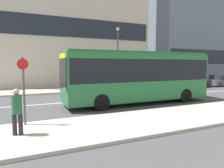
# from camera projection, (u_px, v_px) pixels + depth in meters

# --- Properties ---
(ground_plane) EXTENTS (120.00, 120.00, 0.00)m
(ground_plane) POSITION_uv_depth(u_px,v_px,m) (74.00, 102.00, 14.03)
(ground_plane) COLOR #444447
(sidewalk_near) EXTENTS (44.00, 3.50, 0.13)m
(sidewalk_near) POSITION_uv_depth(u_px,v_px,m) (109.00, 126.00, 8.32)
(sidewalk_near) COLOR #B2A899
(sidewalk_near) RESTS_ON ground_plane
(sidewalk_far) EXTENTS (44.00, 3.50, 0.13)m
(sidewalk_far) POSITION_uv_depth(u_px,v_px,m) (60.00, 91.00, 19.72)
(sidewalk_far) COLOR #B2A899
(sidewalk_far) RESTS_ON ground_plane
(lane_centerline) EXTENTS (41.80, 0.16, 0.01)m
(lane_centerline) POSITION_uv_depth(u_px,v_px,m) (74.00, 102.00, 14.03)
(lane_centerline) COLOR silver
(lane_centerline) RESTS_ON ground_plane
(apartment_block_right_tower) EXTENTS (17.90, 5.78, 14.05)m
(apartment_block_right_tower) POSITION_uv_depth(u_px,v_px,m) (200.00, 39.00, 34.58)
(apartment_block_right_tower) COLOR slate
(apartment_block_right_tower) RESTS_ON ground_plane
(city_bus) EXTENTS (10.06, 2.58, 3.45)m
(city_bus) POSITION_uv_depth(u_px,v_px,m) (138.00, 74.00, 13.48)
(city_bus) COLOR #236B38
(city_bus) RESTS_ON ground_plane
(parked_car_0) EXTENTS (4.34, 1.72, 1.42)m
(parked_car_0) POSITION_uv_depth(u_px,v_px,m) (191.00, 82.00, 22.75)
(parked_car_0) COLOR black
(parked_car_0) RESTS_ON ground_plane
(parked_car_1) EXTENTS (3.92, 1.82, 1.35)m
(parked_car_1) POSITION_uv_depth(u_px,v_px,m) (221.00, 81.00, 24.65)
(parked_car_1) COLOR #4C5156
(parked_car_1) RESTS_ON ground_plane
(pedestrian_near_stop) EXTENTS (0.35, 0.34, 1.65)m
(pedestrian_near_stop) POSITION_uv_depth(u_px,v_px,m) (17.00, 109.00, 6.99)
(pedestrian_near_stop) COLOR #23232D
(pedestrian_near_stop) RESTS_ON sidewalk_near
(bus_stop_sign) EXTENTS (0.44, 0.12, 2.78)m
(bus_stop_sign) POSITION_uv_depth(u_px,v_px,m) (24.00, 86.00, 8.13)
(bus_stop_sign) COLOR #4C4C51
(bus_stop_sign) RESTS_ON sidewalk_near
(street_lamp) EXTENTS (0.36, 0.36, 6.32)m
(street_lamp) POSITION_uv_depth(u_px,v_px,m) (118.00, 51.00, 20.70)
(street_lamp) COLOR #4C4C51
(street_lamp) RESTS_ON sidewalk_far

